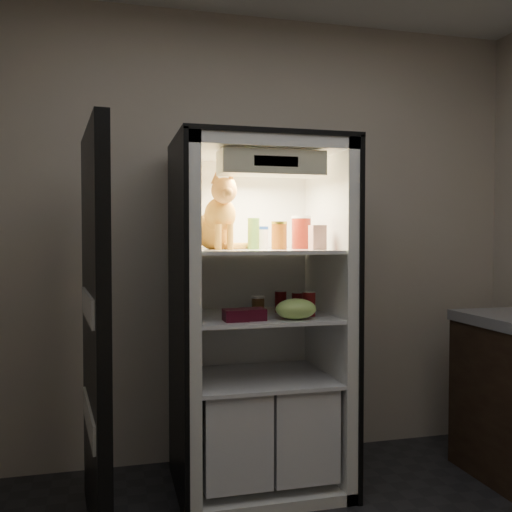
% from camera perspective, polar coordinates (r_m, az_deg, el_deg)
% --- Properties ---
extents(room_shell, '(3.60, 3.60, 3.60)m').
position_cam_1_polar(room_shell, '(1.81, 11.42, 10.22)').
color(room_shell, white).
rests_on(room_shell, floor).
extents(refrigerator, '(0.90, 0.72, 1.88)m').
position_cam_1_polar(refrigerator, '(3.15, 0.13, -8.42)').
color(refrigerator, white).
rests_on(refrigerator, floor).
extents(fridge_door, '(0.15, 0.87, 1.85)m').
position_cam_1_polar(fridge_door, '(2.72, -15.79, -7.54)').
color(fridge_door, black).
rests_on(fridge_door, floor).
extents(tabby_cat, '(0.35, 0.39, 0.40)m').
position_cam_1_polar(tabby_cat, '(3.03, -3.86, 3.51)').
color(tabby_cat, orange).
rests_on(tabby_cat, refrigerator).
extents(parmesan_shaker, '(0.06, 0.06, 0.17)m').
position_cam_1_polar(parmesan_shaker, '(3.05, -0.25, 2.25)').
color(parmesan_shaker, '#238139').
rests_on(parmesan_shaker, refrigerator).
extents(mayo_tub, '(0.09, 0.09, 0.12)m').
position_cam_1_polar(mayo_tub, '(3.15, 0.44, 1.85)').
color(mayo_tub, white).
rests_on(mayo_tub, refrigerator).
extents(salsa_jar, '(0.08, 0.08, 0.15)m').
position_cam_1_polar(salsa_jar, '(3.01, 2.33, 2.07)').
color(salsa_jar, maroon).
rests_on(salsa_jar, refrigerator).
extents(pepper_jar, '(0.11, 0.11, 0.18)m').
position_cam_1_polar(pepper_jar, '(3.15, 4.55, 2.37)').
color(pepper_jar, maroon).
rests_on(pepper_jar, refrigerator).
extents(cream_carton, '(0.07, 0.07, 0.13)m').
position_cam_1_polar(cream_carton, '(2.99, 6.17, 1.86)').
color(cream_carton, silver).
rests_on(cream_carton, refrigerator).
extents(soda_can_a, '(0.06, 0.06, 0.12)m').
position_cam_1_polar(soda_can_a, '(3.15, 2.48, -4.57)').
color(soda_can_a, black).
rests_on(soda_can_a, refrigerator).
extents(soda_can_b, '(0.06, 0.06, 0.11)m').
position_cam_1_polar(soda_can_b, '(3.15, 4.15, -4.65)').
color(soda_can_b, black).
rests_on(soda_can_b, refrigerator).
extents(soda_can_c, '(0.07, 0.07, 0.13)m').
position_cam_1_polar(soda_can_c, '(3.02, 5.31, -4.77)').
color(soda_can_c, black).
rests_on(soda_can_c, refrigerator).
extents(condiment_jar, '(0.07, 0.07, 0.10)m').
position_cam_1_polar(condiment_jar, '(3.08, 0.20, -4.93)').
color(condiment_jar, '#503416').
rests_on(condiment_jar, refrigerator).
extents(grape_bag, '(0.21, 0.15, 0.11)m').
position_cam_1_polar(grape_bag, '(2.89, 4.01, -5.31)').
color(grape_bag, '#8FC25A').
rests_on(grape_bag, refrigerator).
extents(berry_box_left, '(0.12, 0.12, 0.06)m').
position_cam_1_polar(berry_box_left, '(2.84, -2.06, -5.94)').
color(berry_box_left, '#4C0C18').
rests_on(berry_box_left, refrigerator).
extents(berry_box_right, '(0.12, 0.12, 0.06)m').
position_cam_1_polar(berry_box_right, '(2.87, -0.30, -5.84)').
color(berry_box_right, '#4C0C18').
rests_on(berry_box_right, refrigerator).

